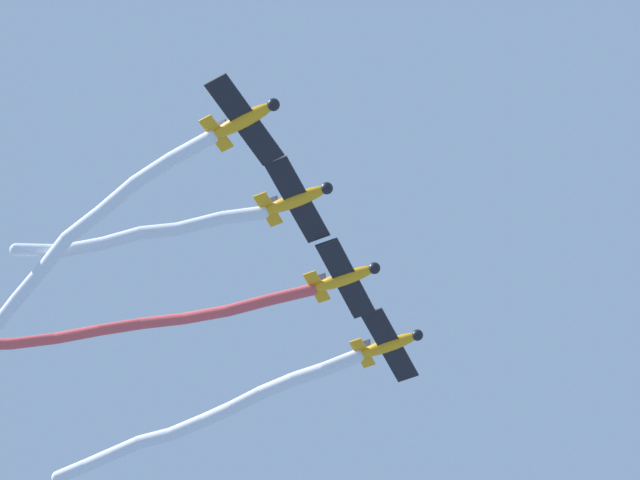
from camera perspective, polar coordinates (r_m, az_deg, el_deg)
The scene contains 8 objects.
airplane_lead at distance 76.26m, azimuth -3.22°, elevation 5.11°, with size 6.36×4.83×1.57m.
smoke_trail_lead at distance 83.63m, azimuth -11.02°, elevation -0.97°, with size 14.26×24.28×1.31m.
airplane_left_wing at distance 79.50m, azimuth -0.98°, elevation 1.73°, with size 6.32×4.75×1.57m.
smoke_trail_left_wing at distance 82.42m, azimuth -7.68°, elevation 0.23°, with size 2.20×16.58×2.25m.
airplane_right_wing at distance 82.63m, azimuth 1.08°, elevation -1.61°, with size 6.31×4.73×1.57m.
smoke_trail_right_wing at distance 85.93m, azimuth -7.60°, elevation -3.49°, with size 2.72×23.09×1.92m.
airplane_slot at distance 86.56m, azimuth 2.96°, elevation -4.44°, with size 6.32×4.75×1.57m.
smoke_trail_slot at distance 90.81m, azimuth -5.03°, elevation -7.54°, with size 5.30×23.81×1.51m.
Camera 1 is at (-46.42, -19.65, 5.92)m, focal length 75.65 mm.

